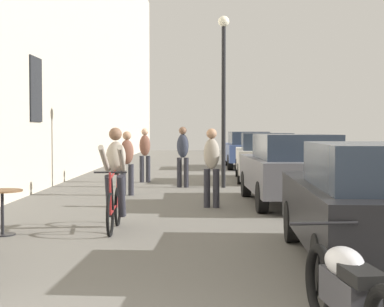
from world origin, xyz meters
name	(u,v)px	position (x,y,z in m)	size (l,w,h in m)	color
cafe_table_far	(2,202)	(-2.00, 5.92, 0.52)	(0.64, 0.64, 0.72)	black
cyclist_on_bicycle	(115,181)	(-0.29, 6.53, 0.81)	(0.52, 1.76, 1.74)	black
pedestrian_near	(212,163)	(1.38, 9.31, 0.96)	(0.37, 0.29, 1.70)	#26262D
pedestrian_mid	(127,159)	(-0.71, 11.66, 0.91)	(0.38, 0.30, 1.63)	#26262D
pedestrian_far	(183,153)	(0.63, 13.79, 0.99)	(0.37, 0.28, 1.75)	#26262D
pedestrian_furthest	(145,152)	(-0.61, 15.44, 0.96)	(0.37, 0.28, 1.71)	#26262D
street_lamp	(224,79)	(1.81, 13.75, 3.11)	(0.32, 0.32, 4.90)	black
parked_car_nearest	(373,202)	(3.26, 3.82, 0.79)	(1.94, 4.34, 1.52)	black
parked_car_second	(291,168)	(3.17, 9.86, 0.81)	(1.99, 4.47, 1.57)	#595960
parked_car_third	(265,156)	(3.25, 16.10, 0.81)	(1.98, 4.44, 1.56)	beige
parked_car_fourth	(247,149)	(3.16, 22.48, 0.81)	(1.95, 4.45, 1.57)	#384C84
parked_motorcycle	(349,293)	(2.31, 1.12, 0.40)	(0.62, 2.14, 0.92)	black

